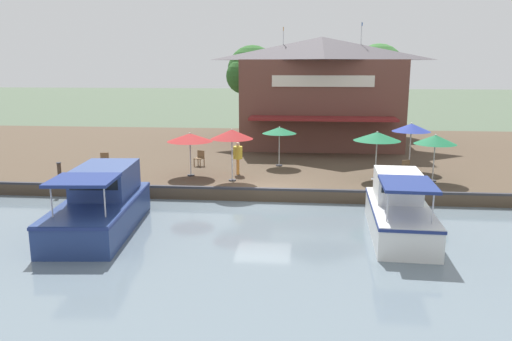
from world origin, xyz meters
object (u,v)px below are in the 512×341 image
Objects in this scene: patio_umbrella_near_quay_edge at (411,128)px; cafe_chair_mid_patio at (200,157)px; motorboat_mid_row at (105,203)px; patio_umbrella_mid_patio_right at (232,134)px; mooring_post at (59,173)px; motorboat_second_along at (397,209)px; cafe_chair_far_corner_seat at (104,160)px; person_mid_patio at (238,154)px; patio_umbrella_mid_patio_left at (377,136)px; tree_upstream_bank at (376,72)px; cafe_chair_back_row_seat at (407,168)px; cafe_chair_facing_river at (118,171)px; patio_umbrella_back_row at (435,140)px; patio_umbrella_far_corner at (190,137)px; tree_downstream_bank at (250,72)px; waterfront_restaurant at (321,91)px; patio_umbrella_by_entrance at (279,130)px.

cafe_chair_mid_patio is at bearing -90.66° from patio_umbrella_near_quay_edge.
motorboat_mid_row is (8.93, -13.19, -1.95)m from patio_umbrella_near_quay_edge.
mooring_post is (1.44, -8.02, -1.75)m from patio_umbrella_mid_patio_right.
patio_umbrella_mid_patio_right reaches higher than motorboat_second_along.
person_mid_patio is at bearing 84.10° from cafe_chair_far_corner_seat.
patio_umbrella_mid_patio_left is 0.33× the size of tree_upstream_bank.
motorboat_second_along is at bearing 62.58° from cafe_chair_far_corner_seat.
cafe_chair_mid_patio is at bearing -132.89° from motorboat_second_along.
motorboat_mid_row reaches higher than motorboat_second_along.
cafe_chair_back_row_seat is at bearing 87.62° from cafe_chair_far_corner_seat.
cafe_chair_back_row_seat is at bearing 98.34° from cafe_chair_facing_river.
patio_umbrella_mid_patio_left is at bearing -94.70° from patio_umbrella_back_row.
patio_umbrella_far_corner is at bearing -89.29° from patio_umbrella_mid_patio_left.
tree_downstream_bank reaches higher than patio_umbrella_mid_patio_right.
person_mid_patio reaches higher than cafe_chair_facing_river.
motorboat_mid_row reaches higher than cafe_chair_back_row_seat.
mooring_post is (2.45, -14.98, -1.60)m from patio_umbrella_mid_patio_left.
tree_downstream_bank is at bearing 157.06° from cafe_chair_far_corner_seat.
waterfront_restaurant is at bearing -38.07° from tree_upstream_bank.
patio_umbrella_mid_patio_left is at bearing 179.80° from motorboat_second_along.
cafe_chair_back_row_seat is (1.73, -0.45, -1.81)m from patio_umbrella_near_quay_edge.
motorboat_second_along is (16.99, 2.41, -3.47)m from waterfront_restaurant.
patio_umbrella_mid_patio_right is 3.00× the size of cafe_chair_back_row_seat.
motorboat_mid_row is at bearing -59.28° from patio_umbrella_mid_patio_left.
tree_upstream_bank is at bearing -178.02° from patio_umbrella_back_row.
person_mid_patio is (1.84, -8.97, -1.25)m from patio_umbrella_near_quay_edge.
motorboat_second_along is at bearing 92.32° from motorboat_mid_row.
cafe_chair_facing_river and cafe_chair_back_row_seat have the same top height.
patio_umbrella_mid_patio_right is 17.57m from tree_downstream_bank.
patio_umbrella_far_corner reaches higher than cafe_chair_back_row_seat.
patio_umbrella_mid_patio_right is 8.86m from motorboat_second_along.
tree_downstream_bank reaches higher than patio_umbrella_by_entrance.
cafe_chair_back_row_seat is 16.89m from mooring_post.
mooring_post is at bearing -43.36° from waterfront_restaurant.
patio_umbrella_far_corner is at bearing 1.65° from cafe_chair_mid_patio.
patio_umbrella_mid_patio_right is 5.83m from cafe_chair_facing_river.
patio_umbrella_mid_patio_right reaches higher than cafe_chair_mid_patio.
motorboat_mid_row is (7.20, -12.74, -0.14)m from cafe_chair_back_row_seat.
patio_umbrella_near_quay_edge is 16.05m from motorboat_mid_row.
motorboat_second_along is at bearing -0.20° from patio_umbrella_mid_patio_left.
tree_upstream_bank reaches higher than tree_downstream_bank.
cafe_chair_facing_river is 0.12× the size of tree_upstream_bank.
patio_umbrella_mid_patio_left is 9.75m from cafe_chair_mid_patio.
patio_umbrella_far_corner is 11.13m from motorboat_second_along.
tree_downstream_bank is at bearing 174.38° from cafe_chair_mid_patio.
patio_umbrella_mid_patio_right is 1.53× the size of person_mid_patio.
patio_umbrella_far_corner is (-0.90, -2.25, -0.31)m from patio_umbrella_mid_patio_right.
patio_umbrella_back_row is 0.33× the size of tree_downstream_bank.
patio_umbrella_near_quay_edge is at bearing 138.17° from patio_umbrella_mid_patio_left.
waterfront_restaurant is 12.98× the size of cafe_chair_facing_river.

